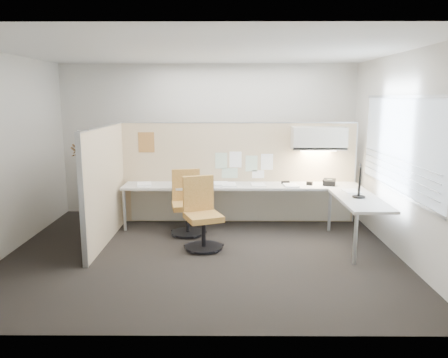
{
  "coord_description": "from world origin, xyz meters",
  "views": [
    {
      "loc": [
        0.34,
        -5.98,
        2.19
      ],
      "look_at": [
        0.3,
        0.8,
        0.92
      ],
      "focal_mm": 35.0,
      "sensor_mm": 36.0,
      "label": 1
    }
  ],
  "objects_px": {
    "chair_left": "(187,205)",
    "monitor": "(360,179)",
    "desk": "(262,194)",
    "chair_right": "(202,216)",
    "phone": "(329,182)"
  },
  "relations": [
    {
      "from": "chair_left",
      "to": "phone",
      "type": "xyz_separation_m",
      "value": [
        2.37,
        0.35,
        0.3
      ]
    },
    {
      "from": "desk",
      "to": "phone",
      "type": "distance_m",
      "value": 1.16
    },
    {
      "from": "monitor",
      "to": "phone",
      "type": "distance_m",
      "value": 0.96
    },
    {
      "from": "chair_right",
      "to": "phone",
      "type": "xyz_separation_m",
      "value": [
        2.09,
        1.04,
        0.3
      ]
    },
    {
      "from": "desk",
      "to": "phone",
      "type": "xyz_separation_m",
      "value": [
        1.14,
        0.1,
        0.18
      ]
    },
    {
      "from": "chair_right",
      "to": "phone",
      "type": "height_order",
      "value": "chair_right"
    },
    {
      "from": "chair_left",
      "to": "phone",
      "type": "distance_m",
      "value": 2.41
    },
    {
      "from": "phone",
      "to": "desk",
      "type": "bearing_deg",
      "value": -156.75
    },
    {
      "from": "chair_left",
      "to": "monitor",
      "type": "distance_m",
      "value": 2.71
    },
    {
      "from": "desk",
      "to": "monitor",
      "type": "height_order",
      "value": "monitor"
    },
    {
      "from": "chair_left",
      "to": "monitor",
      "type": "height_order",
      "value": "monitor"
    },
    {
      "from": "chair_left",
      "to": "monitor",
      "type": "relative_size",
      "value": 2.16
    },
    {
      "from": "desk",
      "to": "chair_right",
      "type": "xyz_separation_m",
      "value": [
        -0.95,
        -0.94,
        -0.12
      ]
    },
    {
      "from": "chair_left",
      "to": "chair_right",
      "type": "bearing_deg",
      "value": -78.7
    },
    {
      "from": "monitor",
      "to": "desk",
      "type": "bearing_deg",
      "value": 75.87
    }
  ]
}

